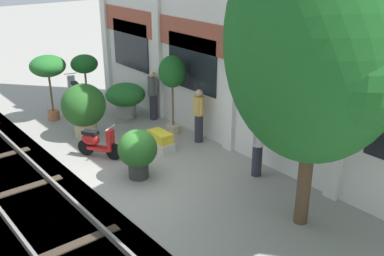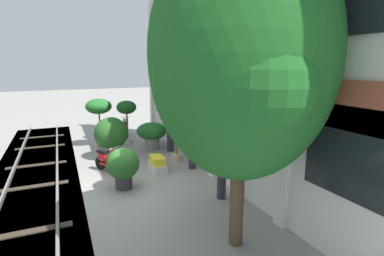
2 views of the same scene
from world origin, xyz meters
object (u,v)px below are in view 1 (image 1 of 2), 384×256
at_px(potted_plant_terracotta_small, 85,68).
at_px(resident_watching_tracks, 258,144).
at_px(potted_plant_fluted_column, 84,107).
at_px(potted_plant_ribbed_drum, 138,151).
at_px(potted_plant_square_trough, 160,141).
at_px(scooter_second_parked, 74,89).
at_px(broadleaf_tree, 319,44).
at_px(potted_plant_stone_basin, 126,97).
at_px(resident_near_plants, 199,114).
at_px(scooter_near_curb, 97,143).
at_px(potted_plant_low_pan, 48,69).
at_px(potted_plant_tall_urn, 172,77).
at_px(resident_by_doorway, 153,94).

height_order(potted_plant_terracotta_small, resident_watching_tracks, potted_plant_terracotta_small).
relative_size(potted_plant_fluted_column, potted_plant_ribbed_drum, 1.31).
xyz_separation_m(potted_plant_square_trough, scooter_second_parked, (-5.89, 0.08, 0.17)).
bearing_deg(potted_plant_terracotta_small, broadleaf_tree, 2.18).
distance_m(potted_plant_stone_basin, scooter_second_parked, 2.90).
relative_size(broadleaf_tree, scooter_second_parked, 4.67).
relative_size(broadleaf_tree, resident_near_plants, 3.84).
bearing_deg(scooter_second_parked, scooter_near_curb, 173.30).
relative_size(potted_plant_low_pan, resident_watching_tracks, 1.36).
relative_size(broadleaf_tree, scooter_near_curb, 5.23).
bearing_deg(resident_near_plants, potted_plant_ribbed_drum, 34.62).
bearing_deg(scooter_near_curb, resident_near_plants, 40.52).
height_order(potted_plant_low_pan, resident_watching_tracks, potted_plant_low_pan).
relative_size(potted_plant_square_trough, potted_plant_tall_urn, 0.35).
bearing_deg(resident_watching_tracks, potted_plant_stone_basin, -2.14).
xyz_separation_m(potted_plant_stone_basin, potted_plant_terracotta_small, (-1.22, -0.86, 0.93)).
relative_size(potted_plant_tall_urn, resident_watching_tracks, 1.53).
bearing_deg(potted_plant_terracotta_small, resident_by_doorway, 35.23).
bearing_deg(broadleaf_tree, potted_plant_low_pan, -170.24).
bearing_deg(potted_plant_low_pan, broadleaf_tree, 9.76).
height_order(potted_plant_ribbed_drum, resident_watching_tracks, resident_watching_tracks).
xyz_separation_m(potted_plant_fluted_column, potted_plant_stone_basin, (-0.74, 1.93, -0.23)).
bearing_deg(resident_by_doorway, potted_plant_stone_basin, -56.67).
bearing_deg(potted_plant_ribbed_drum, potted_plant_tall_urn, 126.53).
distance_m(potted_plant_low_pan, resident_near_plants, 5.44).
bearing_deg(potted_plant_tall_urn, potted_plant_ribbed_drum, -53.47).
distance_m(potted_plant_fluted_column, resident_near_plants, 3.58).
bearing_deg(resident_near_plants, resident_by_doorway, -72.64).
xyz_separation_m(potted_plant_fluted_column, potted_plant_low_pan, (-2.07, -0.19, 0.84)).
relative_size(potted_plant_square_trough, potted_plant_fluted_column, 0.52).
relative_size(potted_plant_fluted_column, potted_plant_terracotta_small, 0.80).
bearing_deg(potted_plant_stone_basin, potted_plant_ribbed_drum, -27.28).
xyz_separation_m(broadleaf_tree, potted_plant_tall_urn, (-5.78, 0.86, -2.00)).
bearing_deg(potted_plant_ribbed_drum, potted_plant_terracotta_small, 166.66).
relative_size(potted_plant_low_pan, potted_plant_terracotta_small, 1.06).
relative_size(resident_by_doorway, resident_near_plants, 1.02).
distance_m(potted_plant_tall_urn, potted_plant_low_pan, 4.38).
relative_size(potted_plant_terracotta_small, resident_watching_tracks, 1.28).
distance_m(potted_plant_stone_basin, resident_near_plants, 3.37).
height_order(potted_plant_square_trough, potted_plant_tall_urn, potted_plant_tall_urn).
height_order(potted_plant_ribbed_drum, potted_plant_low_pan, potted_plant_low_pan).
relative_size(resident_watching_tracks, resident_near_plants, 0.99).
relative_size(potted_plant_terracotta_small, resident_near_plants, 1.27).
bearing_deg(resident_by_doorway, resident_watching_tracks, 84.88).
bearing_deg(resident_near_plants, broadleaf_tree, 95.39).
xyz_separation_m(potted_plant_low_pan, potted_plant_terracotta_small, (0.11, 1.26, -0.14)).
bearing_deg(potted_plant_terracotta_small, potted_plant_low_pan, -94.88).
distance_m(potted_plant_fluted_column, scooter_near_curb, 1.76).
distance_m(potted_plant_tall_urn, scooter_near_curb, 3.08).
bearing_deg(resident_near_plants, potted_plant_terracotta_small, -54.56).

